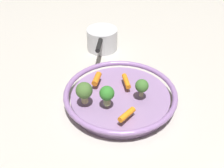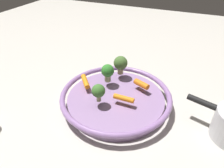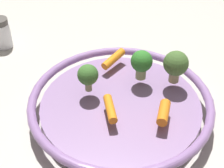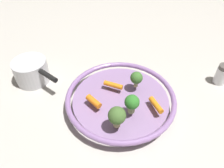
{
  "view_description": "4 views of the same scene",
  "coord_description": "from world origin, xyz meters",
  "px_view_note": "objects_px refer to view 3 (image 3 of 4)",
  "views": [
    {
      "loc": [
        0.15,
        0.65,
        0.58
      ],
      "look_at": [
        0.02,
        -0.02,
        0.06
      ],
      "focal_mm": 48.0,
      "sensor_mm": 36.0,
      "label": 1
    },
    {
      "loc": [
        -0.44,
        -0.18,
        0.41
      ],
      "look_at": [
        0.02,
        0.02,
        0.06
      ],
      "focal_mm": 32.65,
      "sensor_mm": 36.0,
      "label": 2
    },
    {
      "loc": [
        -0.09,
        -0.44,
        0.44
      ],
      "look_at": [
        -0.02,
        -0.0,
        0.08
      ],
      "focal_mm": 54.62,
      "sensor_mm": 36.0,
      "label": 3
    },
    {
      "loc": [
        0.42,
        0.14,
        0.5
      ],
      "look_at": [
        0.0,
        -0.03,
        0.08
      ],
      "focal_mm": 34.47,
      "sensor_mm": 36.0,
      "label": 4
    }
  ],
  "objects_px": {
    "baby_carrot_right": "(110,109)",
    "broccoli_floret_large": "(176,64)",
    "broccoli_floret_edge": "(88,75)",
    "baby_carrot_center": "(114,59)",
    "salt_shaker": "(2,33)",
    "serving_bowl": "(121,106)",
    "broccoli_floret_mid": "(142,62)",
    "baby_carrot_back": "(164,112)"
  },
  "relations": [
    {
      "from": "baby_carrot_right",
      "to": "salt_shaker",
      "type": "bearing_deg",
      "value": 122.69
    },
    {
      "from": "serving_bowl",
      "to": "salt_shaker",
      "type": "xyz_separation_m",
      "value": [
        -0.22,
        0.28,
        0.01
      ]
    },
    {
      "from": "baby_carrot_center",
      "to": "broccoli_floret_mid",
      "type": "bearing_deg",
      "value": -54.85
    },
    {
      "from": "baby_carrot_center",
      "to": "broccoli_floret_edge",
      "type": "xyz_separation_m",
      "value": [
        -0.06,
        -0.08,
        0.02
      ]
    },
    {
      "from": "baby_carrot_right",
      "to": "broccoli_floret_large",
      "type": "bearing_deg",
      "value": 25.11
    },
    {
      "from": "salt_shaker",
      "to": "baby_carrot_center",
      "type": "bearing_deg",
      "value": -36.71
    },
    {
      "from": "baby_carrot_center",
      "to": "baby_carrot_back",
      "type": "height_order",
      "value": "same"
    },
    {
      "from": "broccoli_floret_mid",
      "to": "salt_shaker",
      "type": "relative_size",
      "value": 0.8
    },
    {
      "from": "serving_bowl",
      "to": "baby_carrot_right",
      "type": "xyz_separation_m",
      "value": [
        -0.02,
        -0.03,
        0.03
      ]
    },
    {
      "from": "baby_carrot_right",
      "to": "broccoli_floret_edge",
      "type": "xyz_separation_m",
      "value": [
        -0.03,
        0.06,
        0.03
      ]
    },
    {
      "from": "broccoli_floret_large",
      "to": "salt_shaker",
      "type": "height_order",
      "value": "broccoli_floret_large"
    },
    {
      "from": "serving_bowl",
      "to": "broccoli_floret_mid",
      "type": "height_order",
      "value": "broccoli_floret_mid"
    },
    {
      "from": "baby_carrot_center",
      "to": "baby_carrot_right",
      "type": "xyz_separation_m",
      "value": [
        -0.03,
        -0.14,
        -0.0
      ]
    },
    {
      "from": "broccoli_floret_large",
      "to": "salt_shaker",
      "type": "distance_m",
      "value": 0.42
    },
    {
      "from": "broccoli_floret_edge",
      "to": "salt_shaker",
      "type": "height_order",
      "value": "broccoli_floret_edge"
    },
    {
      "from": "serving_bowl",
      "to": "baby_carrot_right",
      "type": "height_order",
      "value": "baby_carrot_right"
    },
    {
      "from": "broccoli_floret_edge",
      "to": "baby_carrot_center",
      "type": "bearing_deg",
      "value": 52.1
    },
    {
      "from": "baby_carrot_center",
      "to": "broccoli_floret_edge",
      "type": "height_order",
      "value": "broccoli_floret_edge"
    },
    {
      "from": "baby_carrot_right",
      "to": "baby_carrot_back",
      "type": "height_order",
      "value": "baby_carrot_back"
    },
    {
      "from": "baby_carrot_right",
      "to": "baby_carrot_back",
      "type": "distance_m",
      "value": 0.09
    },
    {
      "from": "broccoli_floret_mid",
      "to": "broccoli_floret_large",
      "type": "xyz_separation_m",
      "value": [
        0.06,
        -0.02,
        0.0
      ]
    },
    {
      "from": "baby_carrot_center",
      "to": "broccoli_floret_edge",
      "type": "relative_size",
      "value": 1.11
    },
    {
      "from": "baby_carrot_center",
      "to": "salt_shaker",
      "type": "height_order",
      "value": "salt_shaker"
    },
    {
      "from": "broccoli_floret_mid",
      "to": "baby_carrot_back",
      "type": "bearing_deg",
      "value": -83.58
    },
    {
      "from": "baby_carrot_right",
      "to": "broccoli_floret_large",
      "type": "xyz_separation_m",
      "value": [
        0.13,
        0.06,
        0.03
      ]
    },
    {
      "from": "serving_bowl",
      "to": "broccoli_floret_edge",
      "type": "bearing_deg",
      "value": 150.91
    },
    {
      "from": "broccoli_floret_mid",
      "to": "baby_carrot_center",
      "type": "bearing_deg",
      "value": 125.15
    },
    {
      "from": "broccoli_floret_mid",
      "to": "broccoli_floret_edge",
      "type": "height_order",
      "value": "broccoli_floret_mid"
    },
    {
      "from": "baby_carrot_back",
      "to": "broccoli_floret_mid",
      "type": "xyz_separation_m",
      "value": [
        -0.01,
        0.11,
        0.03
      ]
    },
    {
      "from": "broccoli_floret_large",
      "to": "salt_shaker",
      "type": "bearing_deg",
      "value": 142.75
    },
    {
      "from": "serving_bowl",
      "to": "salt_shaker",
      "type": "relative_size",
      "value": 4.55
    },
    {
      "from": "broccoli_floret_edge",
      "to": "baby_carrot_right",
      "type": "bearing_deg",
      "value": -65.83
    },
    {
      "from": "serving_bowl",
      "to": "broccoli_floret_edge",
      "type": "distance_m",
      "value": 0.08
    },
    {
      "from": "baby_carrot_right",
      "to": "salt_shaker",
      "type": "distance_m",
      "value": 0.37
    },
    {
      "from": "serving_bowl",
      "to": "baby_carrot_back",
      "type": "distance_m",
      "value": 0.09
    },
    {
      "from": "baby_carrot_back",
      "to": "broccoli_floret_edge",
      "type": "relative_size",
      "value": 0.94
    },
    {
      "from": "baby_carrot_center",
      "to": "broccoli_floret_large",
      "type": "bearing_deg",
      "value": -38.47
    },
    {
      "from": "broccoli_floret_large",
      "to": "salt_shaker",
      "type": "xyz_separation_m",
      "value": [
        -0.33,
        0.25,
        -0.05
      ]
    },
    {
      "from": "broccoli_floret_mid",
      "to": "broccoli_floret_large",
      "type": "height_order",
      "value": "broccoli_floret_large"
    },
    {
      "from": "broccoli_floret_large",
      "to": "baby_carrot_back",
      "type": "bearing_deg",
      "value": -117.82
    },
    {
      "from": "serving_bowl",
      "to": "broccoli_floret_mid",
      "type": "bearing_deg",
      "value": 45.03
    },
    {
      "from": "baby_carrot_back",
      "to": "baby_carrot_right",
      "type": "bearing_deg",
      "value": 162.93
    }
  ]
}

